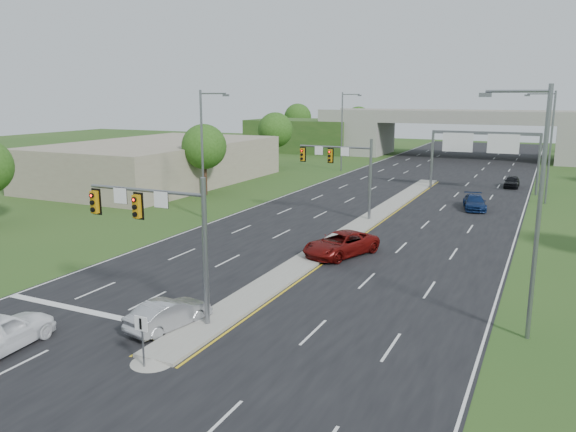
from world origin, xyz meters
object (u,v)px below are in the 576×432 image
(sign_gantry, at_px, (483,145))
(car_far_a, at_px, (341,244))
(car_far_c, at_px, (512,182))
(signal_mast_near, at_px, (163,223))
(car_silver, at_px, (169,314))
(keep_right_sign, at_px, (142,333))
(overpass, at_px, (466,137))
(signal_mast_far, at_px, (345,165))
(car_far_b, at_px, (475,202))

(sign_gantry, bearing_deg, car_far_a, -99.46)
(car_far_a, distance_m, car_far_c, 36.48)
(signal_mast_near, xyz_separation_m, car_far_a, (3.76, 13.89, -3.91))
(car_silver, relative_size, car_far_a, 0.74)
(keep_right_sign, relative_size, overpass, 0.03)
(car_silver, xyz_separation_m, car_far_a, (3.00, 14.72, 0.10))
(signal_mast_near, xyz_separation_m, overpass, (2.26, 80.07, -1.17))
(keep_right_sign, bearing_deg, sign_gantry, 82.30)
(signal_mast_far, bearing_deg, car_far_b, 42.69)
(sign_gantry, height_order, overpass, overpass)
(keep_right_sign, distance_m, sign_gantry, 50.04)
(sign_gantry, relative_size, car_far_a, 2.03)
(overpass, distance_m, car_far_a, 66.26)
(keep_right_sign, xyz_separation_m, overpass, (0.00, 84.53, 2.04))
(signal_mast_far, bearing_deg, car_far_a, -71.29)
(sign_gantry, bearing_deg, car_far_b, -85.65)
(signal_mast_far, xyz_separation_m, overpass, (2.26, 55.07, -1.17))
(signal_mast_far, bearing_deg, car_far_c, 63.85)
(signal_mast_near, bearing_deg, sign_gantry, 78.75)
(car_far_b, bearing_deg, car_far_c, 69.69)
(overpass, relative_size, car_far_a, 14.06)
(signal_mast_far, height_order, car_far_b, signal_mast_far)
(sign_gantry, xyz_separation_m, car_far_c, (3.04, 4.43, -4.55))
(car_silver, bearing_deg, signal_mast_near, -35.49)
(overpass, distance_m, car_far_b, 46.75)
(sign_gantry, distance_m, overpass, 35.75)
(signal_mast_far, xyz_separation_m, sign_gantry, (8.95, 19.99, 0.51))
(car_far_b, height_order, car_far_c, car_far_b)
(sign_gantry, bearing_deg, keep_right_sign, -97.70)
(keep_right_sign, height_order, overpass, overpass)
(car_far_a, bearing_deg, car_far_b, 94.57)
(overpass, height_order, car_silver, overpass)
(sign_gantry, bearing_deg, signal_mast_far, -114.11)
(signal_mast_far, relative_size, overpass, 0.09)
(signal_mast_far, bearing_deg, sign_gantry, 65.89)
(car_far_b, relative_size, car_far_c, 1.18)
(signal_mast_far, relative_size, car_far_a, 1.23)
(sign_gantry, distance_m, car_far_b, 11.90)
(keep_right_sign, bearing_deg, car_far_a, 85.32)
(sign_gantry, xyz_separation_m, car_silver, (-8.18, -45.82, -4.53))
(car_far_c, bearing_deg, sign_gantry, -124.44)
(keep_right_sign, relative_size, sign_gantry, 0.19)
(car_far_a, distance_m, car_far_b, 21.02)
(sign_gantry, relative_size, overpass, 0.14)
(signal_mast_far, xyz_separation_m, car_silver, (0.76, -25.83, -4.02))
(overpass, relative_size, car_far_c, 20.23)
(keep_right_sign, relative_size, car_far_b, 0.47)
(overpass, height_order, car_far_a, overpass)
(overpass, xyz_separation_m, car_far_b, (7.52, -46.05, -2.86))
(signal_mast_far, distance_m, sign_gantry, 21.91)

